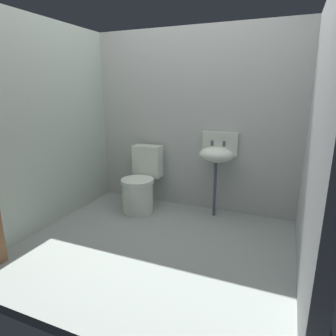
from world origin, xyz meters
name	(u,v)px	position (x,y,z in m)	size (l,w,h in m)	color
ground_plane	(158,245)	(0.00, 0.00, -0.04)	(2.94, 2.46, 0.08)	gray
wall_back	(194,122)	(0.00, 1.08, 1.09)	(2.94, 0.10, 2.17)	#ACB2AD
wall_left	(52,125)	(-1.32, 0.10, 1.09)	(0.10, 2.26, 2.17)	#A7B6AB
wall_right	(320,141)	(1.32, 0.10, 1.09)	(0.10, 2.26, 2.17)	#ABADB0
toilet_near_wall	(141,185)	(-0.54, 0.68, 0.32)	(0.41, 0.60, 0.78)	silver
sink	(217,154)	(0.36, 0.87, 0.75)	(0.42, 0.35, 0.99)	#4B4959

